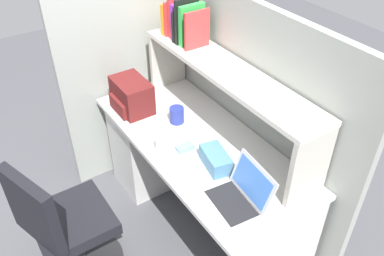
{
  "coord_description": "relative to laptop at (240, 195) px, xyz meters",
  "views": [
    {
      "loc": [
        1.63,
        -1.13,
        2.34
      ],
      "look_at": [
        0.0,
        -0.05,
        0.85
      ],
      "focal_mm": 37.97,
      "sensor_mm": 36.0,
      "label": 1
    }
  ],
  "objects": [
    {
      "name": "overhead_hutch",
      "position": [
        -0.55,
        0.31,
        0.3
      ],
      "size": [
        1.44,
        0.28,
        0.45
      ],
      "color": "#BCB7AC",
      "rests_on": "desk"
    },
    {
      "name": "snack_canister",
      "position": [
        -0.79,
        0.1,
        0.0
      ],
      "size": [
        0.1,
        0.1,
        0.11
      ],
      "primitive_type": "cylinder",
      "color": "navy",
      "rests_on": "desk"
    },
    {
      "name": "ground_plane",
      "position": [
        -0.55,
        0.11,
        -0.78
      ],
      "size": [
        8.0,
        8.0,
        0.0
      ],
      "primitive_type": "plane",
      "color": "#4C4C51"
    },
    {
      "name": "computer_mouse",
      "position": [
        -0.52,
        -0.01,
        -0.03
      ],
      "size": [
        0.06,
        0.11,
        0.03
      ],
      "primitive_type": "cube",
      "rotation": [
        0.0,
        0.0,
        -0.04
      ],
      "color": "#7299C6",
      "rests_on": "desk"
    },
    {
      "name": "tissue_box",
      "position": [
        -0.3,
        0.06,
        -0.0
      ],
      "size": [
        0.24,
        0.16,
        0.1
      ],
      "primitive_type": "cube",
      "rotation": [
        0.0,
        0.0,
        -0.2
      ],
      "color": "teal",
      "rests_on": "desk"
    },
    {
      "name": "paper_cup",
      "position": [
        -0.59,
        -0.13,
        -0.0
      ],
      "size": [
        0.08,
        0.08,
        0.1
      ],
      "primitive_type": "cylinder",
      "color": "white",
      "rests_on": "desk"
    },
    {
      "name": "office_chair",
      "position": [
        -0.61,
        -0.79,
        -0.39
      ],
      "size": [
        0.52,
        0.54,
        0.93
      ],
      "rotation": [
        0.0,
        0.0,
        3.46
      ],
      "color": "black",
      "rests_on": "ground_plane"
    },
    {
      "name": "reference_books_on_shelf",
      "position": [
        -1.01,
        0.32,
        0.52
      ],
      "size": [
        0.31,
        0.19,
        0.3
      ],
      "color": "orange",
      "rests_on": "overhead_hutch"
    },
    {
      "name": "cubicle_partition_left",
      "position": [
        -1.4,
        0.06,
        -0.01
      ],
      "size": [
        0.05,
        1.06,
        1.55
      ],
      "primitive_type": "cube",
      "color": "#939991",
      "rests_on": "ground_plane"
    },
    {
      "name": "desk",
      "position": [
        -0.93,
        0.11,
        -0.38
      ],
      "size": [
        1.6,
        0.7,
        0.73
      ],
      "color": "silver",
      "rests_on": "ground_plane"
    },
    {
      "name": "cubicle_partition_rear",
      "position": [
        -0.55,
        0.49,
        -0.01
      ],
      "size": [
        1.84,
        0.05,
        1.55
      ],
      "primitive_type": "cube",
      "color": "#939991",
      "rests_on": "ground_plane"
    },
    {
      "name": "laptop",
      "position": [
        0.0,
        0.0,
        0.0
      ],
      "size": [
        0.34,
        0.29,
        0.22
      ],
      "color": "#B7BABF",
      "rests_on": "desk"
    },
    {
      "name": "backpack",
      "position": [
        -1.09,
        -0.07,
        0.06
      ],
      "size": [
        0.3,
        0.23,
        0.22
      ],
      "color": "#591919",
      "rests_on": "desk"
    }
  ]
}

